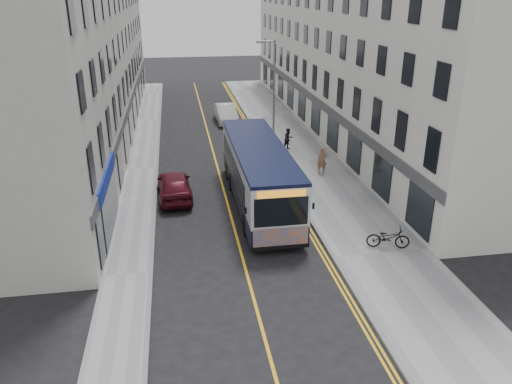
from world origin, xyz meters
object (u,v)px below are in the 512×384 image
object	(u,v)px
bicycle	(388,238)
pedestrian_near	(322,160)
pedestrian_far	(288,139)
streetlamp	(273,94)
city_bus	(259,173)
car_white	(226,114)
car_maroon	(174,185)

from	to	relation	value
bicycle	pedestrian_near	distance (m)	10.18
pedestrian_near	pedestrian_far	size ratio (longest dim) A/B	1.07
streetlamp	pedestrian_far	xyz separation A→B (m)	(1.34, 0.66, -3.48)
bicycle	pedestrian_far	world-z (taller)	pedestrian_far
city_bus	car_white	size ratio (longest dim) A/B	2.47
pedestrian_near	car_white	world-z (taller)	pedestrian_near
streetlamp	car_maroon	bearing A→B (deg)	-135.13
city_bus	car_maroon	distance (m)	5.00
car_white	city_bus	bearing A→B (deg)	-92.33
streetlamp	car_maroon	size ratio (longest dim) A/B	1.73
bicycle	car_white	bearing A→B (deg)	26.07
bicycle	streetlamp	bearing A→B (deg)	24.62
bicycle	pedestrian_far	bearing A→B (deg)	19.34
streetlamp	pedestrian_near	xyz separation A→B (m)	(2.35, -4.64, -3.42)
streetlamp	car_maroon	distance (m)	10.57
pedestrian_near	car_maroon	world-z (taller)	pedestrian_near
pedestrian_far	car_maroon	world-z (taller)	pedestrian_far
streetlamp	pedestrian_near	world-z (taller)	streetlamp
pedestrian_far	car_white	bearing A→B (deg)	82.26
pedestrian_near	pedestrian_far	world-z (taller)	pedestrian_near
bicycle	pedestrian_near	xyz separation A→B (m)	(-0.16, 10.17, 0.33)
bicycle	pedestrian_near	world-z (taller)	pedestrian_near
streetlamp	car_maroon	world-z (taller)	streetlamp
bicycle	car_maroon	world-z (taller)	car_maroon
city_bus	bicycle	world-z (taller)	city_bus
city_bus	pedestrian_near	bearing A→B (deg)	40.23
car_maroon	streetlamp	bearing A→B (deg)	-138.17
pedestrian_far	city_bus	bearing A→B (deg)	-141.53
city_bus	pedestrian_near	world-z (taller)	city_bus
city_bus	car_white	distance (m)	18.53
streetlamp	car_white	size ratio (longest dim) A/B	1.68
bicycle	car_white	distance (m)	25.07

